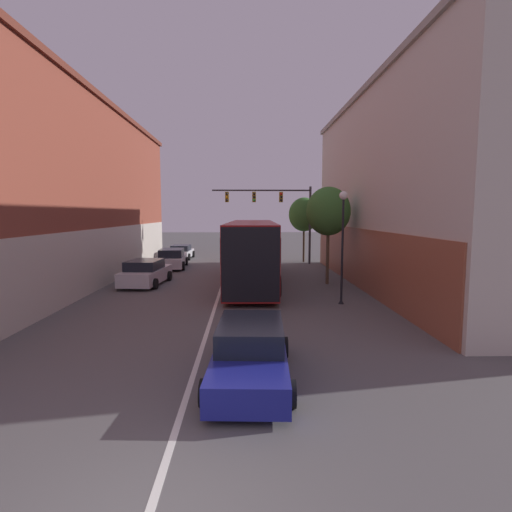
{
  "coord_description": "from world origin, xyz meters",
  "views": [
    {
      "loc": [
        1.3,
        -4.42,
        4.02
      ],
      "look_at": [
        1.87,
        16.1,
        1.81
      ],
      "focal_mm": 28.0,
      "sensor_mm": 36.0,
      "label": 1
    }
  ],
  "objects_px": {
    "parked_car_left_near": "(172,259)",
    "street_tree_near": "(328,211)",
    "parked_car_left_mid": "(181,252)",
    "traffic_signal_gantry": "(277,206)",
    "street_tree_far": "(304,215)",
    "hatchback_foreground": "(250,352)",
    "parked_car_left_far": "(146,273)",
    "bus": "(252,249)",
    "street_lamp": "(343,232)"
  },
  "relations": [
    {
      "from": "parked_car_left_near",
      "to": "street_tree_near",
      "type": "xyz_separation_m",
      "value": [
        10.05,
        -6.89,
        3.44
      ]
    },
    {
      "from": "parked_car_left_mid",
      "to": "traffic_signal_gantry",
      "type": "xyz_separation_m",
      "value": [
        8.14,
        -3.72,
        3.95
      ]
    },
    {
      "from": "parked_car_left_near",
      "to": "street_tree_far",
      "type": "distance_m",
      "value": 11.28
    },
    {
      "from": "parked_car_left_near",
      "to": "street_tree_far",
      "type": "relative_size",
      "value": 0.88
    },
    {
      "from": "hatchback_foreground",
      "to": "street_tree_far",
      "type": "height_order",
      "value": "street_tree_far"
    },
    {
      "from": "parked_car_left_far",
      "to": "street_tree_near",
      "type": "xyz_separation_m",
      "value": [
        10.29,
        -0.02,
        3.44
      ]
    },
    {
      "from": "bus",
      "to": "parked_car_left_near",
      "type": "bearing_deg",
      "value": 43.72
    },
    {
      "from": "street_lamp",
      "to": "street_tree_near",
      "type": "xyz_separation_m",
      "value": [
        0.4,
        5.04,
        0.92
      ]
    },
    {
      "from": "hatchback_foreground",
      "to": "parked_car_left_far",
      "type": "relative_size",
      "value": 1.06
    },
    {
      "from": "street_tree_near",
      "to": "street_tree_far",
      "type": "bearing_deg",
      "value": 89.04
    },
    {
      "from": "traffic_signal_gantry",
      "to": "street_lamp",
      "type": "distance_m",
      "value": 14.33
    },
    {
      "from": "bus",
      "to": "hatchback_foreground",
      "type": "xyz_separation_m",
      "value": [
        -0.27,
        -13.45,
        -1.34
      ]
    },
    {
      "from": "parked_car_left_near",
      "to": "traffic_signal_gantry",
      "type": "height_order",
      "value": "traffic_signal_gantry"
    },
    {
      "from": "bus",
      "to": "parked_car_left_near",
      "type": "distance_m",
      "value": 8.68
    },
    {
      "from": "bus",
      "to": "street_tree_near",
      "type": "bearing_deg",
      "value": -95.56
    },
    {
      "from": "street_tree_far",
      "to": "parked_car_left_near",
      "type": "bearing_deg",
      "value": -161.09
    },
    {
      "from": "bus",
      "to": "street_tree_near",
      "type": "xyz_separation_m",
      "value": [
        4.29,
        -0.53,
        2.14
      ]
    },
    {
      "from": "parked_car_left_far",
      "to": "street_lamp",
      "type": "xyz_separation_m",
      "value": [
        9.88,
        -5.06,
        2.52
      ]
    },
    {
      "from": "hatchback_foreground",
      "to": "street_tree_near",
      "type": "bearing_deg",
      "value": -16.6
    },
    {
      "from": "bus",
      "to": "parked_car_left_mid",
      "type": "height_order",
      "value": "bus"
    },
    {
      "from": "parked_car_left_near",
      "to": "parked_car_left_far",
      "type": "height_order",
      "value": "parked_car_left_near"
    },
    {
      "from": "street_lamp",
      "to": "street_tree_far",
      "type": "xyz_separation_m",
      "value": [
        0.58,
        15.43,
        0.71
      ]
    },
    {
      "from": "traffic_signal_gantry",
      "to": "street_tree_far",
      "type": "bearing_deg",
      "value": 28.56
    },
    {
      "from": "parked_car_left_near",
      "to": "street_lamp",
      "type": "distance_m",
      "value": 15.55
    },
    {
      "from": "street_tree_near",
      "to": "parked_car_left_far",
      "type": "bearing_deg",
      "value": 179.87
    },
    {
      "from": "parked_car_left_far",
      "to": "street_lamp",
      "type": "height_order",
      "value": "street_lamp"
    },
    {
      "from": "traffic_signal_gantry",
      "to": "street_lamp",
      "type": "xyz_separation_m",
      "value": [
        1.77,
        -14.15,
        -1.35
      ]
    },
    {
      "from": "traffic_signal_gantry",
      "to": "street_tree_near",
      "type": "distance_m",
      "value": 9.38
    },
    {
      "from": "parked_car_left_far",
      "to": "street_tree_far",
      "type": "distance_m",
      "value": 15.08
    },
    {
      "from": "parked_car_left_far",
      "to": "street_tree_near",
      "type": "distance_m",
      "value": 10.85
    },
    {
      "from": "hatchback_foreground",
      "to": "parked_car_left_near",
      "type": "distance_m",
      "value": 20.56
    },
    {
      "from": "traffic_signal_gantry",
      "to": "street_tree_near",
      "type": "relative_size",
      "value": 1.42
    },
    {
      "from": "hatchback_foreground",
      "to": "parked_car_left_near",
      "type": "bearing_deg",
      "value": 18.34
    },
    {
      "from": "traffic_signal_gantry",
      "to": "hatchback_foreground",
      "type": "bearing_deg",
      "value": -96.19
    },
    {
      "from": "hatchback_foreground",
      "to": "street_lamp",
      "type": "xyz_separation_m",
      "value": [
        4.15,
        7.89,
        2.56
      ]
    },
    {
      "from": "street_lamp",
      "to": "street_tree_near",
      "type": "relative_size",
      "value": 0.91
    },
    {
      "from": "parked_car_left_far",
      "to": "parked_car_left_near",
      "type": "bearing_deg",
      "value": 3.09
    },
    {
      "from": "parked_car_left_far",
      "to": "traffic_signal_gantry",
      "type": "relative_size",
      "value": 0.58
    },
    {
      "from": "street_lamp",
      "to": "hatchback_foreground",
      "type": "bearing_deg",
      "value": -117.78
    },
    {
      "from": "street_lamp",
      "to": "parked_car_left_near",
      "type": "bearing_deg",
      "value": 128.98
    },
    {
      "from": "bus",
      "to": "traffic_signal_gantry",
      "type": "xyz_separation_m",
      "value": [
        2.12,
        8.59,
        2.57
      ]
    },
    {
      "from": "parked_car_left_mid",
      "to": "street_lamp",
      "type": "xyz_separation_m",
      "value": [
        9.91,
        -17.87,
        2.6
      ]
    },
    {
      "from": "parked_car_left_mid",
      "to": "street_tree_far",
      "type": "distance_m",
      "value": 11.26
    },
    {
      "from": "hatchback_foreground",
      "to": "parked_car_left_far",
      "type": "xyz_separation_m",
      "value": [
        -5.73,
        12.95,
        0.03
      ]
    },
    {
      "from": "parked_car_left_near",
      "to": "traffic_signal_gantry",
      "type": "distance_m",
      "value": 9.06
    },
    {
      "from": "bus",
      "to": "street_tree_far",
      "type": "height_order",
      "value": "street_tree_far"
    },
    {
      "from": "bus",
      "to": "parked_car_left_mid",
      "type": "relative_size",
      "value": 3.27
    },
    {
      "from": "parked_car_left_mid",
      "to": "street_lamp",
      "type": "height_order",
      "value": "street_lamp"
    },
    {
      "from": "street_tree_near",
      "to": "traffic_signal_gantry",
      "type": "bearing_deg",
      "value": 103.39
    },
    {
      "from": "hatchback_foreground",
      "to": "parked_car_left_far",
      "type": "height_order",
      "value": "parked_car_left_far"
    }
  ]
}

